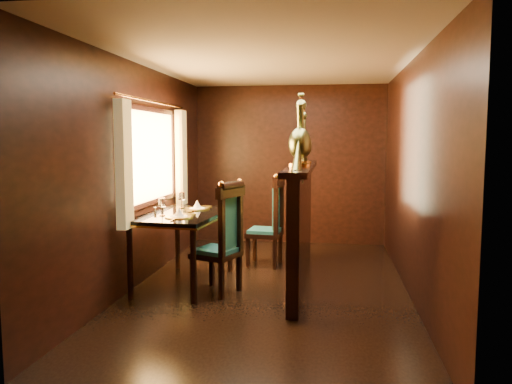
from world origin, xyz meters
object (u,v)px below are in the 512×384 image
at_px(chair_left, 225,235).
at_px(peacock_right, 303,136).
at_px(dining_table, 184,219).
at_px(chair_right, 273,217).
at_px(peacock_left, 300,129).

relative_size(chair_left, peacock_right, 1.84).
height_order(dining_table, peacock_right, peacock_right).
xyz_separation_m(dining_table, chair_right, (0.91, 0.99, -0.11)).
xyz_separation_m(dining_table, peacock_left, (1.31, -0.10, 1.01)).
relative_size(dining_table, peacock_left, 1.85).
bearing_deg(peacock_left, chair_left, -165.94).
bearing_deg(chair_left, peacock_right, 69.54).
bearing_deg(dining_table, chair_left, -23.15).
xyz_separation_m(dining_table, peacock_right, (1.31, 0.60, 0.95)).
distance_m(dining_table, peacock_right, 1.73).
distance_m(chair_left, peacock_right, 1.58).
height_order(chair_left, peacock_right, peacock_right).
xyz_separation_m(chair_right, peacock_right, (0.41, -0.39, 1.06)).
relative_size(peacock_left, peacock_right, 1.18).
relative_size(chair_right, peacock_right, 1.83).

